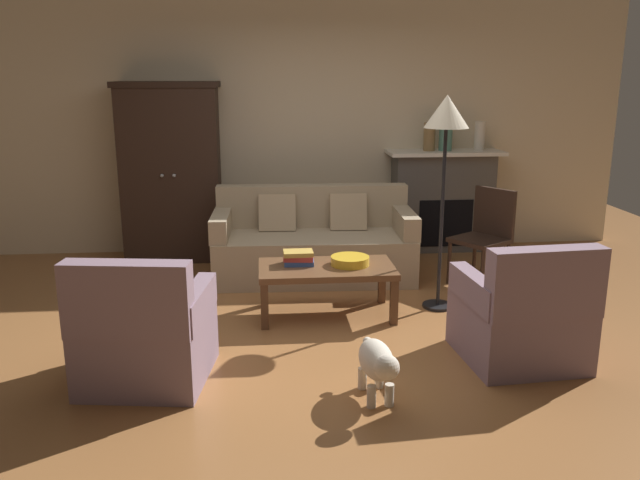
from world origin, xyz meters
TOP-DOWN VIEW (x-y plane):
  - ground_plane at (0.00, 0.00)m, footprint 9.60×9.60m
  - back_wall at (0.00, 2.55)m, footprint 7.20×0.10m
  - fireplace at (1.55, 2.30)m, footprint 1.26×0.48m
  - armoire at (-1.40, 2.22)m, footprint 1.06×0.57m
  - couch at (0.03, 1.42)m, footprint 1.95×0.92m
  - coffee_table at (0.05, 0.35)m, footprint 1.10×0.60m
  - fruit_bowl at (0.24, 0.36)m, footprint 0.32×0.32m
  - book_stack at (-0.17, 0.42)m, footprint 0.26×0.19m
  - mantel_vase_bronze at (1.37, 2.28)m, footprint 0.13×0.13m
  - mantel_vase_jade at (1.55, 2.28)m, footprint 0.14×0.14m
  - mantel_vase_cream at (1.93, 2.28)m, footprint 0.12×0.12m
  - armchair_near_left at (-1.23, -0.74)m, footprint 0.87×0.87m
  - armchair_near_right at (1.30, -0.66)m, footprint 0.83×0.83m
  - side_chair_wooden at (1.63, 1.06)m, footprint 0.61×0.61m
  - floor_lamp at (1.02, 0.44)m, footprint 0.36×0.36m
  - dog at (0.21, -1.12)m, footprint 0.23×0.57m

SIDE VIEW (x-z plane):
  - ground_plane at x=0.00m, z-range 0.00..0.00m
  - dog at x=0.21m, z-range 0.05..0.44m
  - armchair_near_left at x=-1.23m, z-range -0.12..0.76m
  - armchair_near_right at x=1.30m, z-range -0.12..0.76m
  - couch at x=0.03m, z-range -0.11..0.75m
  - coffee_table at x=0.05m, z-range 0.16..0.58m
  - fruit_bowl at x=0.24m, z-range 0.42..0.49m
  - book_stack at x=-0.17m, z-range 0.42..0.53m
  - side_chair_wooden at x=1.63m, z-range 0.06..0.96m
  - fireplace at x=1.55m, z-range 0.01..1.13m
  - armoire at x=-1.40m, z-range 0.00..1.86m
  - mantel_vase_bronze at x=1.37m, z-range 1.12..1.42m
  - mantel_vase_cream at x=1.93m, z-range 1.12..1.44m
  - mantel_vase_jade at x=1.55m, z-range 1.12..1.44m
  - back_wall at x=0.00m, z-range 0.00..2.80m
  - floor_lamp at x=1.02m, z-range 0.65..2.43m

